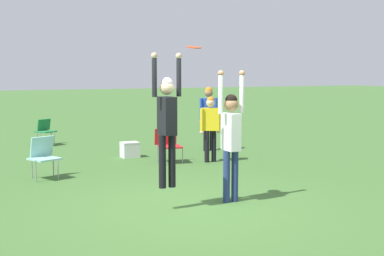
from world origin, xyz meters
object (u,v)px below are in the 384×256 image
(frisbee, at_px, (194,47))
(camping_chair_1, at_px, (45,129))
(camping_chair_2, at_px, (168,143))
(person_spectator_far, at_px, (209,112))
(camping_chair_0, at_px, (43,154))
(person_defending, at_px, (231,132))
(person_spectator_near, at_px, (210,123))
(cooler_box, at_px, (130,150))
(person_jumping, at_px, (167,116))

(frisbee, distance_m, camping_chair_1, 9.01)
(camping_chair_2, bearing_deg, person_spectator_far, -132.01)
(frisbee, xyz_separation_m, camping_chair_0, (-1.85, 3.45, -2.15))
(person_defending, xyz_separation_m, camping_chair_2, (0.69, 4.26, -0.74))
(person_spectator_near, bearing_deg, camping_chair_0, -146.02)
(frisbee, distance_m, camping_chair_0, 4.47)
(person_spectator_far, bearing_deg, camping_chair_2, -115.60)
(person_defending, height_order, cooler_box, person_defending)
(camping_chair_1, distance_m, camping_chair_2, 5.05)
(person_defending, distance_m, camping_chair_2, 4.38)
(person_jumping, bearing_deg, person_defending, -90.00)
(person_defending, bearing_deg, frisbee, -100.37)
(person_jumping, bearing_deg, camping_chair_1, 2.44)
(person_defending, distance_m, person_spectator_far, 6.09)
(camping_chair_1, bearing_deg, camping_chair_0, 46.13)
(camping_chair_0, bearing_deg, camping_chair_2, 169.73)
(person_jumping, relative_size, camping_chair_0, 2.49)
(person_spectator_far, bearing_deg, cooler_box, -147.64)
(camping_chair_1, bearing_deg, camping_chair_2, 82.63)
(person_jumping, relative_size, person_spectator_near, 1.33)
(person_defending, distance_m, frisbee, 1.59)
(cooler_box, bearing_deg, person_defending, -91.03)
(frisbee, height_order, camping_chair_2, frisbee)
(person_spectator_near, bearing_deg, cooler_box, 165.23)
(person_defending, bearing_deg, camping_chair_2, 171.57)
(camping_chair_1, height_order, person_spectator_near, person_spectator_near)
(camping_chair_0, relative_size, person_spectator_near, 0.54)
(camping_chair_0, bearing_deg, person_jumping, 88.02)
(person_defending, xyz_separation_m, cooler_box, (0.10, 5.42, -1.03))
(camping_chair_0, distance_m, person_spectator_far, 5.44)
(camping_chair_1, height_order, camping_chair_2, camping_chair_2)
(camping_chair_1, bearing_deg, person_spectator_near, 89.42)
(frisbee, relative_size, camping_chair_1, 0.32)
(frisbee, distance_m, person_spectator_far, 6.47)
(person_spectator_far, distance_m, cooler_box, 2.61)
(person_defending, xyz_separation_m, frisbee, (-0.66, 0.13, 1.44))
(camping_chair_2, height_order, person_spectator_near, person_spectator_near)
(camping_chair_2, relative_size, cooler_box, 1.85)
(frisbee, bearing_deg, camping_chair_2, 71.90)
(person_jumping, relative_size, frisbee, 8.45)
(person_defending, bearing_deg, cooler_box, 179.79)
(person_jumping, distance_m, camping_chair_1, 8.88)
(camping_chair_1, distance_m, person_spectator_near, 5.92)
(cooler_box, bearing_deg, camping_chair_1, 114.36)
(person_defending, relative_size, person_spectator_far, 1.25)
(frisbee, bearing_deg, person_defending, -11.19)
(person_jumping, bearing_deg, person_spectator_near, -36.14)
(frisbee, relative_size, camping_chair_2, 0.31)
(person_jumping, relative_size, person_spectator_far, 1.20)
(person_jumping, xyz_separation_m, person_defending, (1.20, -0.02, -0.31))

